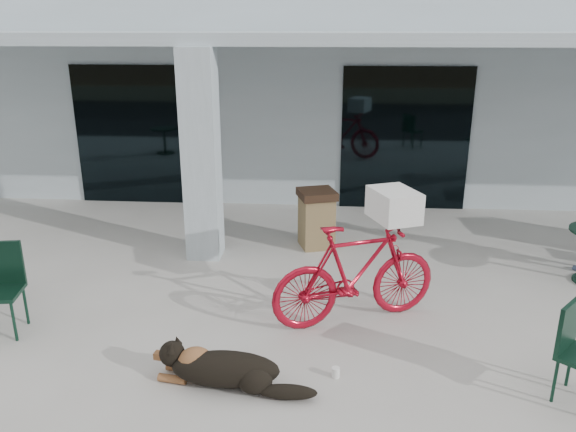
{
  "coord_description": "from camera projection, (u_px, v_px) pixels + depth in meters",
  "views": [
    {
      "loc": [
        0.39,
        -5.68,
        3.39
      ],
      "look_at": [
        -0.15,
        1.34,
        1.0
      ],
      "focal_mm": 35.0,
      "sensor_mm": 36.0,
      "label": 1
    }
  ],
  "objects": [
    {
      "name": "ground",
      "position": [
        292.0,
        335.0,
        6.48
      ],
      "size": [
        80.0,
        80.0,
        0.0
      ],
      "primitive_type": "plane",
      "color": "#B9B6AF",
      "rests_on": "ground"
    },
    {
      "name": "building",
      "position": [
        316.0,
        75.0,
        13.78
      ],
      "size": [
        22.0,
        7.0,
        4.5
      ],
      "primitive_type": "cube",
      "color": "silver",
      "rests_on": "ground"
    },
    {
      "name": "storefront_glass_left",
      "position": [
        147.0,
        136.0,
        10.98
      ],
      "size": [
        2.8,
        0.06,
        2.7
      ],
      "primitive_type": "cube",
      "color": "black",
      "rests_on": "ground"
    },
    {
      "name": "storefront_glass_right",
      "position": [
        405.0,
        139.0,
        10.62
      ],
      "size": [
        2.4,
        0.06,
        2.7
      ],
      "primitive_type": "cube",
      "color": "black",
      "rests_on": "ground"
    },
    {
      "name": "column",
      "position": [
        201.0,
        157.0,
        8.26
      ],
      "size": [
        0.5,
        0.5,
        3.12
      ],
      "primitive_type": "cube",
      "color": "silver",
      "rests_on": "ground"
    },
    {
      "name": "overhang",
      "position": [
        308.0,
        38.0,
        8.85
      ],
      "size": [
        22.0,
        2.8,
        0.18
      ],
      "primitive_type": "cube",
      "color": "silver",
      "rests_on": "column"
    },
    {
      "name": "bicycle",
      "position": [
        356.0,
        273.0,
        6.6
      ],
      "size": [
        2.14,
        1.34,
        1.25
      ],
      "primitive_type": "imported",
      "rotation": [
        0.0,
        0.0,
        1.97
      ],
      "color": "#A50D20",
      "rests_on": "ground"
    },
    {
      "name": "laundry_basket",
      "position": [
        394.0,
        205.0,
        6.48
      ],
      "size": [
        0.64,
        0.73,
        0.36
      ],
      "primitive_type": "cube",
      "rotation": [
        0.0,
        0.0,
        1.97
      ],
      "color": "white",
      "rests_on": "bicycle"
    },
    {
      "name": "dog",
      "position": [
        226.0,
        367.0,
        5.51
      ],
      "size": [
        1.29,
        0.59,
        0.41
      ],
      "primitive_type": null,
      "rotation": [
        0.0,
        0.0,
        -0.15
      ],
      "color": "black",
      "rests_on": "ground"
    },
    {
      "name": "cup_near_dog",
      "position": [
        336.0,
        372.0,
        5.69
      ],
      "size": [
        0.09,
        0.09,
        0.11
      ],
      "primitive_type": "cylinder",
      "rotation": [
        0.0,
        0.0,
        0.13
      ],
      "color": "white",
      "rests_on": "ground"
    },
    {
      "name": "trash_receptacle",
      "position": [
        316.0,
        219.0,
        8.96
      ],
      "size": [
        0.69,
        0.69,
        0.94
      ],
      "primitive_type": null,
      "rotation": [
        0.0,
        0.0,
        0.31
      ],
      "color": "brown",
      "rests_on": "ground"
    }
  ]
}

